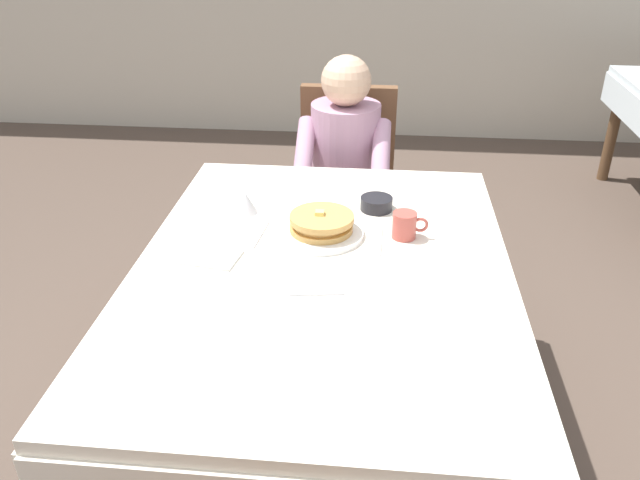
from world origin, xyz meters
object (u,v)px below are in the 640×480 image
plate_breakfast (320,233)px  fork_left_of_plate (260,235)px  dining_table_main (323,289)px  breakfast_stack (321,223)px  diner_person (344,161)px  syrup_pitcher (246,203)px  chair_diner (345,176)px  spoon_near_edge (319,294)px  knife_right_of_plate (379,240)px  bowl_butter (376,204)px  cup_coffee (405,225)px

plate_breakfast → fork_left_of_plate: size_ratio=1.56×
dining_table_main → breakfast_stack: breakfast_stack is taller
diner_person → syrup_pitcher: 0.76m
fork_left_of_plate → syrup_pitcher: bearing=30.8°
chair_diner → diner_person: bearing=90.0°
diner_person → spoon_near_edge: (0.01, -1.18, 0.07)m
diner_person → knife_right_of_plate: (0.17, -0.86, 0.07)m
breakfast_stack → plate_breakfast: bearing=162.0°
bowl_butter → syrup_pitcher: 0.44m
dining_table_main → chair_diner: size_ratio=1.64×
dining_table_main → diner_person: 1.01m
breakfast_stack → knife_right_of_plate: 0.19m
plate_breakfast → dining_table_main: bearing=-81.6°
cup_coffee → spoon_near_edge: cup_coffee is taller
dining_table_main → syrup_pitcher: bearing=132.7°
dining_table_main → fork_left_of_plate: fork_left_of_plate is taller
chair_diner → syrup_pitcher: (-0.29, -0.85, 0.25)m
cup_coffee → knife_right_of_plate: (-0.08, -0.03, -0.04)m
dining_table_main → cup_coffee: 0.33m
diner_person → fork_left_of_plate: 0.88m
chair_diner → spoon_near_edge: (0.01, -1.33, 0.21)m
knife_right_of_plate → breakfast_stack: bearing=85.4°
diner_person → cup_coffee: bearing=106.5°
breakfast_stack → bowl_butter: 0.27m
diner_person → breakfast_stack: bearing=88.7°
plate_breakfast → fork_left_of_plate: 0.19m
knife_right_of_plate → spoon_near_edge: same height
chair_diner → bowl_butter: size_ratio=8.45×
diner_person → breakfast_stack: diner_person is taller
dining_table_main → breakfast_stack: size_ratio=7.37×
syrup_pitcher → knife_right_of_plate: (0.45, -0.16, -0.04)m
dining_table_main → syrup_pitcher: syrup_pitcher is taller
chair_diner → syrup_pitcher: size_ratio=11.63×
dining_table_main → knife_right_of_plate: knife_right_of_plate is taller
breakfast_stack → bowl_butter: breakfast_stack is taller
knife_right_of_plate → diner_person: bearing=12.1°
plate_breakfast → knife_right_of_plate: size_ratio=1.40×
plate_breakfast → knife_right_of_plate: plate_breakfast is taller
plate_breakfast → fork_left_of_plate: plate_breakfast is taller
spoon_near_edge → breakfast_stack: bearing=86.7°
diner_person → bowl_butter: (0.15, -0.63, 0.09)m
syrup_pitcher → fork_left_of_plate: (0.07, -0.16, -0.04)m
chair_diner → spoon_near_edge: 1.35m
bowl_butter → knife_right_of_plate: (0.01, -0.23, -0.02)m
breakfast_stack → cup_coffee: (0.26, 0.01, -0.00)m
breakfast_stack → spoon_near_edge: (0.03, -0.34, -0.04)m
chair_diner → plate_breakfast: 1.02m
bowl_butter → breakfast_stack: bearing=-129.4°
dining_table_main → chair_diner: (-0.00, 1.17, -0.12)m
dining_table_main → chair_diner: bearing=90.1°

